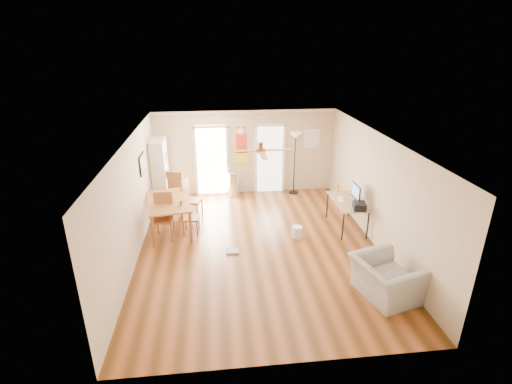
{
  "coord_description": "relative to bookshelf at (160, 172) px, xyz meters",
  "views": [
    {
      "loc": [
        -0.93,
        -7.74,
        4.54
      ],
      "look_at": [
        0.0,
        0.6,
        1.15
      ],
      "focal_mm": 26.57,
      "sensor_mm": 36.0,
      "label": 1
    }
  ],
  "objects": [
    {
      "name": "kitchen_doorway",
      "position": [
        1.49,
        0.65,
        0.08
      ],
      "size": [
        0.9,
        0.1,
        2.1
      ],
      "primitive_type": null,
      "color": "white",
      "rests_on": "wall_back"
    },
    {
      "name": "floor_cloth",
      "position": [
        1.9,
        -3.02,
        -0.95
      ],
      "size": [
        0.3,
        0.25,
        0.04
      ],
      "primitive_type": "cube",
      "rotation": [
        0.0,
        0.0,
        0.08
      ],
      "color": "#A4A49E",
      "rests_on": "floor"
    },
    {
      "name": "dining_chair_far",
      "position": [
        0.5,
        -0.21,
        -0.42
      ],
      "size": [
        0.56,
        0.56,
        1.11
      ],
      "primitive_type": null,
      "rotation": [
        0.0,
        0.0,
        2.87
      ],
      "color": "#A46935",
      "rests_on": "floor"
    },
    {
      "name": "dining_chair_right_a",
      "position": [
        0.94,
        -1.01,
        -0.44
      ],
      "size": [
        0.56,
        0.56,
        1.07
      ],
      "primitive_type": null,
      "rotation": [
        0.0,
        0.0,
        1.24
      ],
      "color": "#93572F",
      "rests_on": "floor"
    },
    {
      "name": "dining_chair_near",
      "position": [
        0.29,
        -2.14,
        -0.41
      ],
      "size": [
        0.48,
        0.48,
        1.12
      ],
      "primitive_type": null,
      "rotation": [
        0.0,
        0.0,
        -0.04
      ],
      "color": "#9A5B31",
      "rests_on": "floor"
    },
    {
      "name": "imac",
      "position": [
        5.01,
        -2.28,
        0.02
      ],
      "size": [
        0.21,
        0.53,
        0.5
      ],
      "primitive_type": null,
      "rotation": [
        0.0,
        0.0,
        0.27
      ],
      "color": "black",
      "rests_on": "computer_desk"
    },
    {
      "name": "framed_poster",
      "position": [
        -0.19,
        -1.44,
        0.73
      ],
      "size": [
        0.04,
        0.66,
        0.48
      ],
      "primitive_type": "cube",
      "color": "black",
      "rests_on": "wall_left"
    },
    {
      "name": "ceiling",
      "position": [
        2.54,
        -2.84,
        1.63
      ],
      "size": [
        5.5,
        7.0,
        0.0
      ],
      "primitive_type": null,
      "color": "silver",
      "rests_on": "floor"
    },
    {
      "name": "crown_molding",
      "position": [
        2.54,
        -2.84,
        1.59
      ],
      "size": [
        5.5,
        7.0,
        0.08
      ],
      "primitive_type": null,
      "color": "white",
      "rests_on": "wall_back"
    },
    {
      "name": "trash_can",
      "position": [
        2.13,
        0.39,
        -0.6
      ],
      "size": [
        0.4,
        0.4,
        0.75
      ],
      "primitive_type": "cylinder",
      "rotation": [
        0.0,
        0.0,
        -0.17
      ],
      "color": "silver",
      "rests_on": "floor"
    },
    {
      "name": "wall_left",
      "position": [
        -0.21,
        -2.84,
        0.33
      ],
      "size": [
        0.04,
        7.0,
        2.6
      ],
      "primitive_type": null,
      "color": "beige",
      "rests_on": "floor"
    },
    {
      "name": "dining_table",
      "position": [
        0.39,
        -1.75,
        -0.56
      ],
      "size": [
        1.27,
        1.8,
        0.82
      ],
      "primitive_type": null,
      "rotation": [
        0.0,
        0.0,
        0.18
      ],
      "color": "#A27534",
      "rests_on": "floor"
    },
    {
      "name": "bathroom_doorway",
      "position": [
        3.29,
        0.65,
        0.08
      ],
      "size": [
        0.8,
        0.1,
        2.1
      ],
      "primitive_type": null,
      "color": "white",
      "rests_on": "wall_back"
    },
    {
      "name": "bookshelf",
      "position": [
        0.0,
        0.0,
        0.0
      ],
      "size": [
        0.63,
        0.95,
        1.95
      ],
      "primitive_type": null,
      "rotation": [
        0.0,
        0.0,
        -0.3
      ],
      "color": "silver",
      "rests_on": "floor"
    },
    {
      "name": "armchair",
      "position": [
        4.69,
        -4.92,
        -0.6
      ],
      "size": [
        1.29,
        1.39,
        0.75
      ],
      "primitive_type": "imported",
      "rotation": [
        0.0,
        0.0,
        1.84
      ],
      "color": "#A2A19D",
      "rests_on": "floor"
    },
    {
      "name": "floor",
      "position": [
        2.54,
        -2.84,
        -0.97
      ],
      "size": [
        7.0,
        7.0,
        0.0
      ],
      "primitive_type": "plane",
      "color": "brown",
      "rests_on": "ground"
    },
    {
      "name": "ceiling_fan",
      "position": [
        2.54,
        -3.14,
        1.46
      ],
      "size": [
        1.24,
        1.24,
        0.2
      ],
      "primitive_type": null,
      "color": "#593819",
      "rests_on": "ceiling"
    },
    {
      "name": "ac_grille",
      "position": [
        4.59,
        0.63,
        0.73
      ],
      "size": [
        0.5,
        0.04,
        0.6
      ],
      "primitive_type": "cube",
      "color": "white",
      "rests_on": "wall_back"
    },
    {
      "name": "computer_desk",
      "position": [
        4.89,
        -2.1,
        -0.6
      ],
      "size": [
        0.7,
        1.4,
        0.75
      ],
      "primitive_type": null,
      "color": "tan",
      "rests_on": "floor"
    },
    {
      "name": "wall_right",
      "position": [
        5.29,
        -2.84,
        0.33
      ],
      "size": [
        0.04,
        7.0,
        2.6
      ],
      "primitive_type": null,
      "color": "beige",
      "rests_on": "floor"
    },
    {
      "name": "orange_bottle",
      "position": [
        4.84,
        -1.44,
        -0.12
      ],
      "size": [
        0.09,
        0.09,
        0.21
      ],
      "primitive_type": "cylinder",
      "rotation": [
        0.0,
        0.0,
        -0.3
      ],
      "color": "orange",
      "rests_on": "computer_desk"
    },
    {
      "name": "wall_front",
      "position": [
        2.54,
        -6.34,
        0.33
      ],
      "size": [
        5.5,
        0.04,
        2.6
      ],
      "primitive_type": null,
      "color": "beige",
      "rests_on": "floor"
    },
    {
      "name": "torchiere_lamp",
      "position": [
        4.02,
        0.39,
        0.01
      ],
      "size": [
        0.38,
        0.38,
        1.96
      ],
      "primitive_type": null,
      "rotation": [
        0.0,
        0.0,
        -0.02
      ],
      "color": "black",
      "rests_on": "floor"
    },
    {
      "name": "wall_back",
      "position": [
        2.54,
        0.66,
        0.33
      ],
      "size": [
        5.5,
        0.04,
        2.6
      ],
      "primitive_type": null,
      "color": "beige",
      "rests_on": "floor"
    },
    {
      "name": "wall_decal",
      "position": [
        2.41,
        0.64,
        0.58
      ],
      "size": [
        0.46,
        0.03,
        1.1
      ],
      "primitive_type": "cube",
      "color": "red",
      "rests_on": "wall_back"
    },
    {
      "name": "keyboard",
      "position": [
        4.74,
        -1.99,
        -0.22
      ],
      "size": [
        0.21,
        0.4,
        0.01
      ],
      "primitive_type": "cube",
      "rotation": [
        0.0,
        0.0,
        -0.23
      ],
      "color": "white",
      "rests_on": "computer_desk"
    },
    {
      "name": "dining_chair_right_b",
      "position": [
        0.94,
        -1.98,
        -0.5
      ],
      "size": [
        0.43,
        0.43,
        0.95
      ],
      "primitive_type": null,
      "rotation": [
        0.0,
        0.0,
        1.48
      ],
      "color": "#A96736",
      "rests_on": "floor"
    },
    {
      "name": "printer",
      "position": [
        4.99,
        -2.63,
        -0.14
      ],
      "size": [
        0.35,
        0.39,
        0.17
      ],
      "primitive_type": "cube",
      "rotation": [
        0.0,
        0.0,
        -0.2
      ],
      "color": "black",
      "rests_on": "computer_desk"
    },
    {
      "name": "wastebasket_a",
      "position": [
        3.52,
        -2.48,
        -0.83
      ],
      "size": [
        0.31,
        0.31,
        0.29
      ],
      "primitive_type": "cylinder",
      "rotation": [
        0.0,
        0.0,
        0.3
      ],
      "color": "silver",
      "rests_on": "floor"
    }
  ]
}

